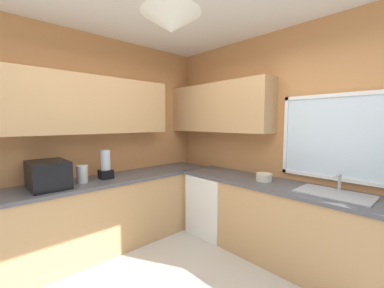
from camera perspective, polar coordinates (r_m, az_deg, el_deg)
name	(u,v)px	position (r m, az deg, el deg)	size (l,w,h in m)	color
room_shell	(167,96)	(2.76, -5.87, 11.26)	(3.70, 3.64, 2.78)	#C6844C
counter_run_left	(99,215)	(3.30, -21.35, -15.47)	(0.65, 3.25, 0.89)	tan
counter_run_back	(285,223)	(3.05, 21.19, -17.20)	(2.79, 0.65, 0.89)	tan
dishwasher	(215,204)	(3.57, 5.48, -13.94)	(0.60, 0.60, 0.84)	white
microwave	(48,175)	(3.00, -31.06, -6.26)	(0.48, 0.36, 0.29)	black
kettle	(82,174)	(3.08, -24.68, -6.53)	(0.12, 0.12, 0.21)	#B7B7BC
sink_assembly	(334,193)	(2.75, 30.77, -10.10)	(0.66, 0.40, 0.19)	#9EA0A5
bowl	(264,177)	(3.03, 16.81, -7.57)	(0.19, 0.19, 0.09)	beige
blender_appliance	(106,166)	(3.18, -19.89, -4.90)	(0.15, 0.15, 0.36)	black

